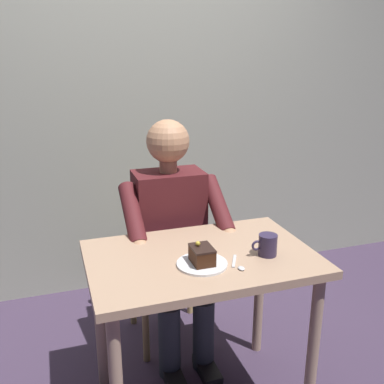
{
  "coord_description": "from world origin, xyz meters",
  "views": [
    {
      "loc": [
        0.57,
        1.6,
        1.57
      ],
      "look_at": [
        0.01,
        -0.1,
        1.0
      ],
      "focal_mm": 41.23,
      "sensor_mm": 36.0,
      "label": 1
    }
  ],
  "objects_px": {
    "seated_person": "(173,237)",
    "coffee_cup": "(267,245)",
    "chair": "(165,254)",
    "dessert_spoon": "(238,265)",
    "cake_slice": "(202,255)",
    "dining_table": "(201,278)"
  },
  "relations": [
    {
      "from": "chair",
      "to": "coffee_cup",
      "type": "xyz_separation_m",
      "value": [
        -0.26,
        0.7,
        0.32
      ]
    },
    {
      "from": "dining_table",
      "to": "chair",
      "type": "distance_m",
      "value": 0.63
    },
    {
      "from": "cake_slice",
      "to": "dessert_spoon",
      "type": "bearing_deg",
      "value": 158.76
    },
    {
      "from": "cake_slice",
      "to": "dessert_spoon",
      "type": "relative_size",
      "value": 0.79
    },
    {
      "from": "cake_slice",
      "to": "coffee_cup",
      "type": "xyz_separation_m",
      "value": [
        -0.29,
        -0.0,
        0.0
      ]
    },
    {
      "from": "dining_table",
      "to": "dessert_spoon",
      "type": "bearing_deg",
      "value": 126.64
    },
    {
      "from": "chair",
      "to": "dining_table",
      "type": "bearing_deg",
      "value": 90.0
    },
    {
      "from": "dining_table",
      "to": "cake_slice",
      "type": "relative_size",
      "value": 8.72
    },
    {
      "from": "seated_person",
      "to": "dining_table",
      "type": "bearing_deg",
      "value": 90.0
    },
    {
      "from": "coffee_cup",
      "to": "dessert_spoon",
      "type": "distance_m",
      "value": 0.17
    },
    {
      "from": "dining_table",
      "to": "coffee_cup",
      "type": "xyz_separation_m",
      "value": [
        -0.26,
        0.09,
        0.16
      ]
    },
    {
      "from": "chair",
      "to": "coffee_cup",
      "type": "relative_size",
      "value": 7.72
    },
    {
      "from": "dining_table",
      "to": "cake_slice",
      "type": "bearing_deg",
      "value": 71.83
    },
    {
      "from": "dessert_spoon",
      "to": "chair",
      "type": "bearing_deg",
      "value": -81.98
    },
    {
      "from": "seated_person",
      "to": "coffee_cup",
      "type": "distance_m",
      "value": 0.61
    },
    {
      "from": "seated_person",
      "to": "coffee_cup",
      "type": "relative_size",
      "value": 11.02
    },
    {
      "from": "chair",
      "to": "dessert_spoon",
      "type": "height_order",
      "value": "chair"
    },
    {
      "from": "chair",
      "to": "dessert_spoon",
      "type": "relative_size",
      "value": 6.31
    },
    {
      "from": "dining_table",
      "to": "coffee_cup",
      "type": "height_order",
      "value": "coffee_cup"
    },
    {
      "from": "chair",
      "to": "seated_person",
      "type": "xyz_separation_m",
      "value": [
        0.0,
        0.17,
        0.17
      ]
    },
    {
      "from": "chair",
      "to": "coffee_cup",
      "type": "distance_m",
      "value": 0.81
    },
    {
      "from": "seated_person",
      "to": "cake_slice",
      "type": "distance_m",
      "value": 0.55
    }
  ]
}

